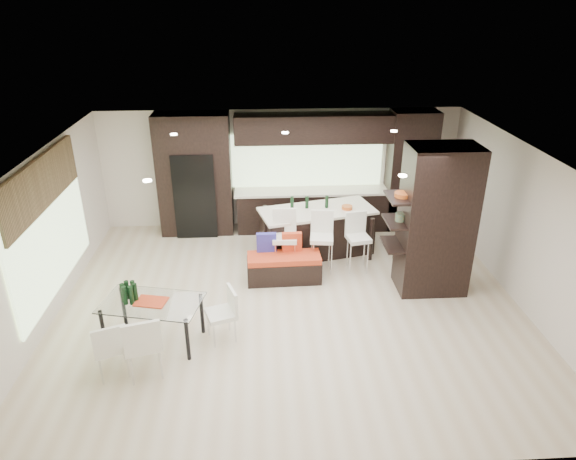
{
  "coord_description": "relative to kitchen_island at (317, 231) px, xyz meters",
  "views": [
    {
      "loc": [
        -0.49,
        -7.66,
        4.98
      ],
      "look_at": [
        0.0,
        0.6,
        1.15
      ],
      "focal_mm": 32.0,
      "sensor_mm": 36.0,
      "label": 1
    }
  ],
  "objects": [
    {
      "name": "right_wall",
      "position": [
        3.32,
        -1.95,
        0.87
      ],
      "size": [
        0.02,
        7.0,
        2.7
      ],
      "primitive_type": "cube",
      "color": "silver",
      "rests_on": "ground"
    },
    {
      "name": "window_back",
      "position": [
        -0.08,
        1.51,
        1.07
      ],
      "size": [
        3.4,
        0.04,
        1.2
      ],
      "primitive_type": "cube",
      "color": "#B2D199",
      "rests_on": "back_wall"
    },
    {
      "name": "ground",
      "position": [
        -0.68,
        -1.95,
        -0.48
      ],
      "size": [
        8.0,
        8.0,
        0.0
      ],
      "primitive_type": "plane",
      "color": "beige",
      "rests_on": "ground"
    },
    {
      "name": "stone_accent",
      "position": [
        -4.61,
        -1.75,
        1.77
      ],
      "size": [
        0.08,
        3.0,
        0.8
      ],
      "primitive_type": "cube",
      "color": "brown",
      "rests_on": "left_wall"
    },
    {
      "name": "ceiling",
      "position": [
        -0.68,
        -1.95,
        2.22
      ],
      "size": [
        8.0,
        7.0,
        0.02
      ],
      "primitive_type": "cube",
      "color": "white",
      "rests_on": "ground"
    },
    {
      "name": "chair_end",
      "position": [
        -1.81,
        -2.9,
        -0.08
      ],
      "size": [
        0.55,
        0.55,
        0.8
      ],
      "primitive_type": "cube",
      "rotation": [
        0.0,
        0.0,
        1.91
      ],
      "color": "white",
      "rests_on": "ground"
    },
    {
      "name": "stool_left",
      "position": [
        -0.71,
        -0.83,
        0.03
      ],
      "size": [
        0.47,
        0.47,
        1.03
      ],
      "primitive_type": "cube",
      "rotation": [
        0.0,
        0.0,
        -0.05
      ],
      "color": "white",
      "rests_on": "ground"
    },
    {
      "name": "stool_mid",
      "position": [
        0.0,
        -0.82,
        0.01
      ],
      "size": [
        0.49,
        0.49,
        0.98
      ],
      "primitive_type": "cube",
      "rotation": [
        0.0,
        0.0,
        -0.13
      ],
      "color": "white",
      "rests_on": "ground"
    },
    {
      "name": "window_left",
      "position": [
        -4.64,
        -1.75,
        0.87
      ],
      "size": [
        0.04,
        3.2,
        1.9
      ],
      "primitive_type": "cube",
      "color": "#B2D199",
      "rests_on": "left_wall"
    },
    {
      "name": "left_wall",
      "position": [
        -4.68,
        -1.95,
        0.87
      ],
      "size": [
        0.02,
        7.0,
        2.7
      ],
      "primitive_type": "cube",
      "color": "silver",
      "rests_on": "ground"
    },
    {
      "name": "bench",
      "position": [
        -0.74,
        -1.13,
        -0.22
      ],
      "size": [
        1.4,
        0.57,
        0.53
      ],
      "primitive_type": "cube",
      "rotation": [
        0.0,
        0.0,
        0.03
      ],
      "color": "black",
      "rests_on": "ground"
    },
    {
      "name": "ceiling_spots",
      "position": [
        -0.68,
        -1.7,
        2.2
      ],
      "size": [
        4.0,
        3.0,
        0.02
      ],
      "primitive_type": "cube",
      "color": "white",
      "rests_on": "ceiling"
    },
    {
      "name": "stool_right",
      "position": [
        0.71,
        -0.81,
        -0.01
      ],
      "size": [
        0.48,
        0.48,
        0.94
      ],
      "primitive_type": "cube",
      "rotation": [
        0.0,
        0.0,
        0.18
      ],
      "color": "white",
      "rests_on": "ground"
    },
    {
      "name": "chair_far",
      "position": [
        -3.32,
        -3.62,
        -0.06
      ],
      "size": [
        0.59,
        0.59,
        0.84
      ],
      "primitive_type": "cube",
      "rotation": [
        0.0,
        0.0,
        0.38
      ],
      "color": "white",
      "rests_on": "ground"
    },
    {
      "name": "floor_vase",
      "position": [
        1.62,
        -0.9,
        0.14
      ],
      "size": [
        0.49,
        0.49,
        1.25
      ],
      "primitive_type": null,
      "rotation": [
        0.0,
        0.0,
        0.07
      ],
      "color": "#4D5C42",
      "rests_on": "ground"
    },
    {
      "name": "refrigerator",
      "position": [
        -2.58,
        1.17,
        0.47
      ],
      "size": [
        0.9,
        0.68,
        1.9
      ],
      "primitive_type": "cube",
      "color": "black",
      "rests_on": "ground"
    },
    {
      "name": "chair_near",
      "position": [
        -2.85,
        -3.65,
        -0.01
      ],
      "size": [
        0.63,
        0.63,
        0.94
      ],
      "primitive_type": "cube",
      "rotation": [
        0.0,
        0.0,
        0.27
      ],
      "color": "white",
      "rests_on": "ground"
    },
    {
      "name": "partition_column",
      "position": [
        1.92,
        -1.55,
        0.87
      ],
      "size": [
        1.2,
        0.8,
        2.7
      ],
      "primitive_type": "cube",
      "color": "black",
      "rests_on": "ground"
    },
    {
      "name": "dining_table",
      "position": [
        -2.85,
        -2.9,
        -0.13
      ],
      "size": [
        1.64,
        1.14,
        0.72
      ],
      "primitive_type": "cube",
      "rotation": [
        0.0,
        0.0,
        -0.22
      ],
      "color": "white",
      "rests_on": "ground"
    },
    {
      "name": "kitchen_island",
      "position": [
        0.0,
        0.0,
        0.0
      ],
      "size": [
        2.49,
        1.53,
        0.97
      ],
      "primitive_type": "cube",
      "rotation": [
        0.0,
        0.0,
        0.24
      ],
      "color": "black",
      "rests_on": "ground"
    },
    {
      "name": "back_wall",
      "position": [
        -0.68,
        1.55,
        0.87
      ],
      "size": [
        8.0,
        0.02,
        2.7
      ],
      "primitive_type": "cube",
      "color": "silver",
      "rests_on": "ground"
    },
    {
      "name": "back_cabinetry",
      "position": [
        -0.18,
        1.22,
        0.87
      ],
      "size": [
        6.8,
        0.68,
        2.7
      ],
      "primitive_type": "cube",
      "color": "black",
      "rests_on": "ground"
    }
  ]
}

